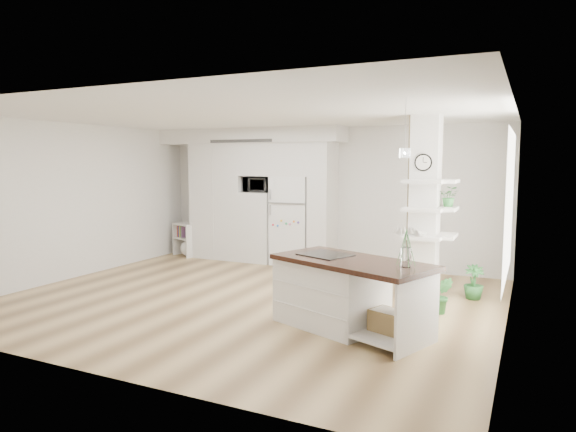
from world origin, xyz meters
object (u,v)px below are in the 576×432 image
object	(u,v)px
kitchen_island	(338,291)
bookshelf	(187,242)
floor_plant_a	(442,295)
refrigerator	(294,220)

from	to	relation	value
kitchen_island	bookshelf	bearing A→B (deg)	166.76
floor_plant_a	bookshelf	bearing A→B (deg)	160.38
kitchen_island	bookshelf	xyz separation A→B (m)	(-4.60, 3.14, -0.15)
kitchen_island	floor_plant_a	distance (m)	1.56
refrigerator	kitchen_island	world-z (taller)	refrigerator
refrigerator	bookshelf	distance (m)	2.52
bookshelf	refrigerator	bearing A→B (deg)	27.34
kitchen_island	floor_plant_a	world-z (taller)	kitchen_island
kitchen_island	refrigerator	bearing A→B (deg)	143.91
refrigerator	kitchen_island	distance (m)	3.99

